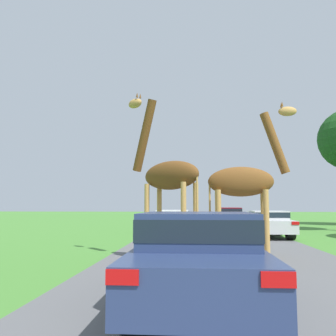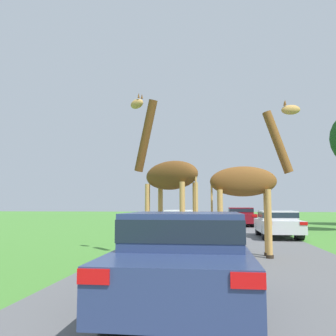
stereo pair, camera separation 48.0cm
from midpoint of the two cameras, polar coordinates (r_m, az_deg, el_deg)
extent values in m
cube|color=#5B5B5E|center=(29.90, 5.54, -8.85)|extent=(6.89, 120.00, 0.00)
cylinder|color=tan|center=(10.22, -4.78, -8.56)|extent=(0.14, 0.14, 2.14)
cylinder|color=#2D2319|center=(10.31, -4.83, -14.27)|extent=(0.18, 0.18, 0.09)
cylinder|color=tan|center=(10.56, -2.72, -8.49)|extent=(0.14, 0.14, 2.14)
cylinder|color=#2D2319|center=(10.65, -2.75, -14.01)|extent=(0.18, 0.18, 0.09)
cylinder|color=tan|center=(9.23, 1.01, -8.86)|extent=(0.14, 0.14, 2.14)
cylinder|color=#2D2319|center=(9.34, 1.02, -15.17)|extent=(0.18, 0.18, 0.09)
cylinder|color=tan|center=(9.61, 3.07, -8.74)|extent=(0.14, 0.14, 2.14)
cylinder|color=#2D2319|center=(9.71, 3.10, -14.80)|extent=(0.18, 0.18, 0.09)
ellipsoid|color=brown|center=(9.91, -0.97, -1.19)|extent=(1.91, 1.71, 0.80)
cylinder|color=brown|center=(10.87, -5.05, 5.19)|extent=(0.89, 0.79, 2.18)
ellipsoid|color=tan|center=(11.46, -6.52, 10.25)|extent=(0.59, 0.54, 0.30)
cylinder|color=tan|center=(9.25, 3.19, -4.49)|extent=(0.05, 0.05, 1.18)
cone|color=brown|center=(11.36, -6.21, 11.60)|extent=(0.07, 0.07, 0.16)
cone|color=brown|center=(11.44, -5.70, 11.47)|extent=(0.07, 0.07, 0.16)
cylinder|color=tan|center=(11.44, 13.95, -8.47)|extent=(0.17, 0.17, 2.00)
cylinder|color=#2D2319|center=(11.52, 14.07, -13.19)|extent=(0.22, 0.22, 0.10)
cylinder|color=tan|center=(10.97, 14.31, -8.58)|extent=(0.17, 0.17, 2.00)
cylinder|color=#2D2319|center=(11.05, 14.44, -13.50)|extent=(0.22, 0.22, 0.10)
cylinder|color=tan|center=(11.33, 6.81, -8.62)|extent=(0.17, 0.17, 2.00)
cylinder|color=#2D2319|center=(11.41, 6.87, -13.40)|extent=(0.22, 0.22, 0.10)
cylinder|color=tan|center=(10.85, 6.85, -8.75)|extent=(0.17, 0.17, 2.00)
cylinder|color=#2D2319|center=(10.94, 6.92, -13.72)|extent=(0.22, 0.22, 0.10)
ellipsoid|color=brown|center=(11.13, 10.38, -2.16)|extent=(2.02, 0.61, 0.92)
cylinder|color=brown|center=(11.41, 15.59, 3.91)|extent=(0.87, 0.29, 1.96)
ellipsoid|color=tan|center=(11.69, 17.49, 8.67)|extent=(0.57, 0.25, 0.30)
cylinder|color=tan|center=(11.08, 5.48, -5.06)|extent=(0.06, 0.06, 1.10)
cone|color=brown|center=(11.78, 16.58, 9.69)|extent=(0.07, 0.07, 0.16)
cone|color=brown|center=(11.65, 16.70, 9.86)|extent=(0.07, 0.07, 0.16)
cube|color=navy|center=(5.69, 2.33, -15.67)|extent=(1.89, 3.94, 0.65)
cube|color=navy|center=(5.62, 2.30, -9.79)|extent=(1.70, 1.77, 0.51)
cube|color=#19232D|center=(5.62, 2.30, -9.53)|extent=(1.72, 1.79, 0.31)
cube|color=red|center=(3.83, -11.09, -16.83)|extent=(0.34, 0.03, 0.16)
cube|color=red|center=(3.74, 13.65, -17.03)|extent=(0.34, 0.03, 0.16)
cylinder|color=black|center=(6.96, -3.79, -16.21)|extent=(0.38, 0.60, 0.60)
cylinder|color=black|center=(6.92, 9.26, -16.21)|extent=(0.38, 0.60, 0.60)
cylinder|color=black|center=(4.69, -8.20, -21.24)|extent=(0.38, 0.60, 0.60)
cylinder|color=black|center=(4.62, 11.88, -21.41)|extent=(0.38, 0.60, 0.60)
cube|color=silver|center=(19.81, 0.09, -8.87)|extent=(1.89, 4.68, 0.57)
cube|color=silver|center=(19.79, 0.09, -7.40)|extent=(1.70, 2.11, 0.44)
cube|color=#19232D|center=(19.79, 0.09, -7.34)|extent=(1.72, 2.13, 0.26)
cube|color=red|center=(17.55, -3.05, -8.58)|extent=(0.34, 0.03, 0.14)
cube|color=red|center=(17.41, 2.07, -8.60)|extent=(0.34, 0.03, 0.14)
cylinder|color=black|center=(21.29, -1.68, -9.32)|extent=(0.38, 0.56, 0.56)
cylinder|color=black|center=(21.18, 2.45, -9.34)|extent=(0.38, 0.56, 0.56)
cylinder|color=black|center=(18.51, -2.61, -9.83)|extent=(0.38, 0.56, 0.56)
cylinder|color=black|center=(18.38, 2.14, -9.86)|extent=(0.38, 0.56, 0.56)
cube|color=maroon|center=(27.37, 9.25, -7.87)|extent=(1.91, 4.79, 0.65)
cube|color=maroon|center=(27.35, 9.23, -6.73)|extent=(1.72, 2.16, 0.43)
cube|color=#19232D|center=(27.35, 9.23, -6.69)|extent=(1.74, 2.18, 0.26)
cube|color=red|center=(24.90, 7.89, -7.55)|extent=(0.34, 0.03, 0.16)
cube|color=red|center=(25.05, 11.50, -7.48)|extent=(0.34, 0.03, 0.16)
cylinder|color=black|center=(28.76, 7.48, -8.36)|extent=(0.38, 0.59, 0.59)
cylinder|color=black|center=(28.88, 10.54, -8.30)|extent=(0.38, 0.59, 0.59)
cylinder|color=black|center=(25.89, 7.82, -8.63)|extent=(0.38, 0.59, 0.59)
cylinder|color=black|center=(26.03, 11.22, -8.56)|extent=(0.38, 0.59, 0.59)
cube|color=silver|center=(17.91, 15.12, -8.86)|extent=(1.77, 3.91, 0.57)
cube|color=silver|center=(17.89, 15.08, -7.30)|extent=(1.59, 1.76, 0.41)
cube|color=#19232D|center=(17.89, 15.08, -7.24)|extent=(1.61, 1.78, 0.25)
cube|color=red|center=(15.84, 13.81, -8.58)|extent=(0.32, 0.03, 0.14)
cube|color=red|center=(16.14, 18.96, -8.38)|extent=(0.32, 0.03, 0.14)
cylinder|color=black|center=(18.97, 12.35, -9.46)|extent=(0.35, 0.65, 0.65)
cylinder|color=black|center=(19.21, 16.59, -9.31)|extent=(0.35, 0.65, 0.65)
cylinder|color=black|center=(16.65, 13.47, -9.95)|extent=(0.35, 0.65, 0.65)
cylinder|color=black|center=(16.93, 18.27, -9.75)|extent=(0.35, 0.65, 0.65)
camera|label=1|loc=(0.24, -91.38, 0.14)|focal=38.00mm
camera|label=2|loc=(0.24, 88.62, -0.14)|focal=38.00mm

